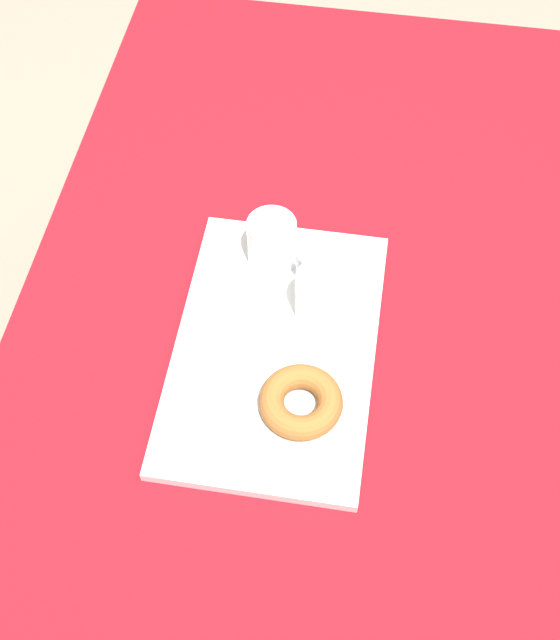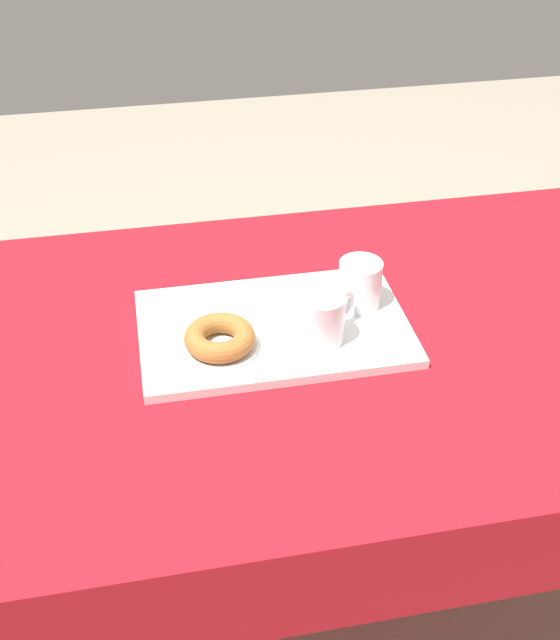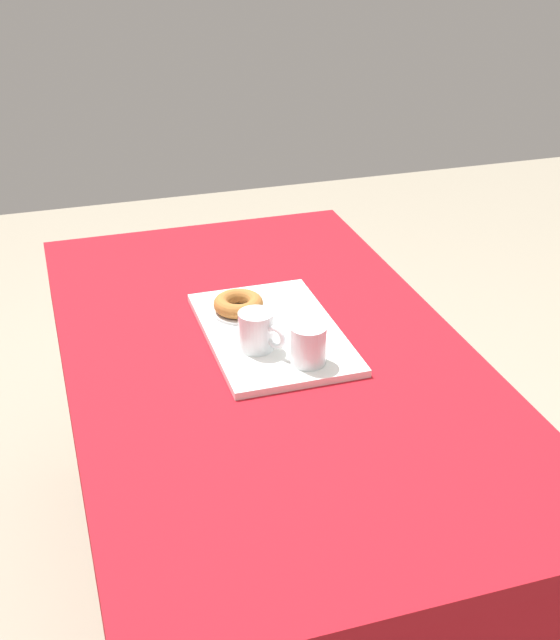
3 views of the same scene
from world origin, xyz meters
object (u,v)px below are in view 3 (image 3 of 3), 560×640
Objects in this scene: tea_mug_left at (257,332)px; water_glass_near at (308,347)px; sugar_donut_left at (238,304)px; serving_tray at (272,333)px; dining_table at (269,385)px; donut_plate_left at (239,312)px.

tea_mug_left is 0.12m from water_glass_near.
sugar_donut_left is (-0.26, -0.08, -0.01)m from water_glass_near.
tea_mug_left is 0.92× the size of sugar_donut_left.
serving_tray is 0.12m from sugar_donut_left.
sugar_donut_left reaches higher than dining_table.
dining_table is 14.36× the size of tea_mug_left.
water_glass_near is at bearing 44.69° from tea_mug_left.
water_glass_near is at bearing 10.91° from serving_tray.
serving_tray is 0.11m from donut_plate_left.
donut_plate_left is at bearing -171.01° from dining_table.
tea_mug_left reaches higher than sugar_donut_left.
serving_tray reaches higher than dining_table.
tea_mug_left is (0.07, -0.06, 0.05)m from serving_tray.
serving_tray is 5.38× the size of water_glass_near.
tea_mug_left is at bearing -37.93° from serving_tray.
serving_tray is (-0.06, 0.03, 0.10)m from dining_table.
tea_mug_left reaches higher than dining_table.
serving_tray is 3.95× the size of sugar_donut_left.
tea_mug_left is 0.17m from sugar_donut_left.
sugar_donut_left is (-0.16, -0.02, 0.13)m from dining_table.
serving_tray is at bearing -169.09° from water_glass_near.
serving_tray is 4.30× the size of tea_mug_left.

